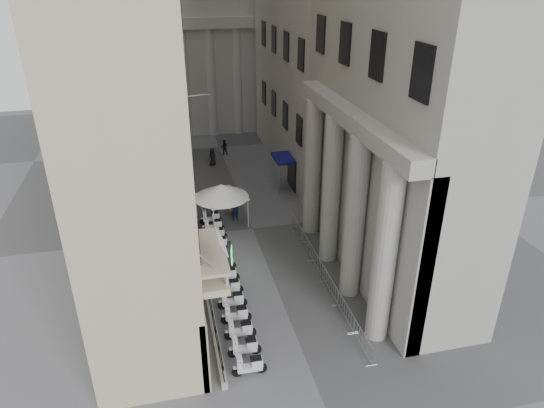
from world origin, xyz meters
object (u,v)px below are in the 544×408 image
at_px(street_lamp, 188,135).
at_px(pedestrian_a, 235,211).
at_px(info_kiosk, 229,258).
at_px(scooter_0, 250,374).
at_px(security_tent, 230,193).
at_px(pedestrian_b, 224,147).

relative_size(street_lamp, pedestrian_a, 4.83).
bearing_deg(info_kiosk, scooter_0, -81.24).
bearing_deg(scooter_0, info_kiosk, -1.16).
xyz_separation_m(info_kiosk, pedestrian_a, (1.45, 6.89, -0.13)).
distance_m(street_lamp, info_kiosk, 14.53).
height_order(security_tent, pedestrian_a, security_tent).
relative_size(scooter_0, pedestrian_b, 0.91).
height_order(security_tent, street_lamp, street_lamp).
bearing_deg(scooter_0, street_lamp, 3.70).
height_order(info_kiosk, pedestrian_a, info_kiosk).
height_order(security_tent, pedestrian_b, security_tent).
bearing_deg(pedestrian_a, street_lamp, -72.83).
bearing_deg(info_kiosk, pedestrian_a, 89.44).
relative_size(pedestrian_a, pedestrian_b, 1.06).
relative_size(security_tent, info_kiosk, 2.10).
height_order(scooter_0, pedestrian_b, pedestrian_b).
bearing_deg(pedestrian_a, info_kiosk, 73.59).
bearing_deg(info_kiosk, pedestrian_b, 94.23).
xyz_separation_m(street_lamp, info_kiosk, (1.33, -13.90, -4.01)).
relative_size(scooter_0, pedestrian_a, 0.86).
height_order(security_tent, info_kiosk, security_tent).
height_order(info_kiosk, pedestrian_b, info_kiosk).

